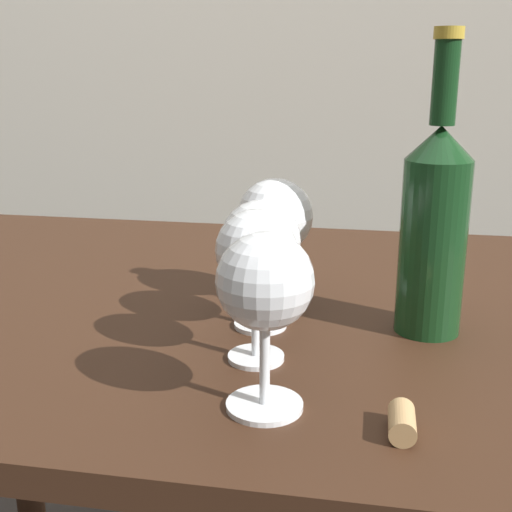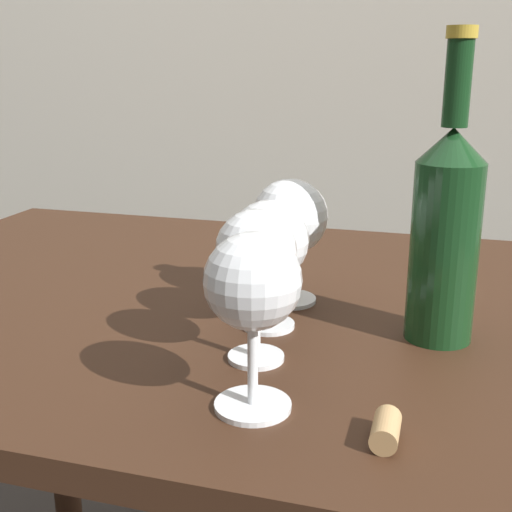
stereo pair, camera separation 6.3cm
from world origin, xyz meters
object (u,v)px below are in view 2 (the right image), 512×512
wine_glass_rose (269,243)px  wine_glass_pinot (290,219)px  cork (386,430)px  wine_bottle (446,229)px  wine_glass_port (256,254)px  wine_glass_amber (253,287)px

wine_glass_rose → wine_glass_pinot: (0.00, 0.09, 0.01)m
cork → wine_bottle: bearing=81.5°
cork → wine_glass_pinot: bearing=116.7°
wine_glass_port → wine_glass_rose: bearing=96.9°
wine_glass_amber → wine_glass_port: bearing=104.5°
cork → wine_glass_port: bearing=140.0°
wine_glass_amber → wine_glass_port: 0.10m
wine_glass_port → wine_bottle: bearing=31.8°
wine_glass_rose → cork: (0.15, -0.20, -0.09)m
wine_glass_rose → wine_bottle: wine_bottle is taller
wine_glass_amber → wine_glass_pinot: bearing=96.8°
wine_glass_amber → wine_glass_pinot: 0.27m
wine_glass_amber → wine_glass_rose: 0.18m
wine_glass_port → cork: bearing=-40.0°
wine_glass_port → wine_bottle: (0.17, 0.11, 0.01)m
wine_glass_rose → wine_bottle: size_ratio=0.45×
wine_glass_rose → wine_glass_pinot: size_ratio=0.94×
wine_glass_pinot → wine_bottle: (0.18, -0.07, 0.02)m
cork → wine_glass_rose: bearing=126.5°
wine_bottle → wine_glass_port: bearing=-148.2°
wine_glass_port → wine_glass_amber: bearing=-75.5°
wine_glass_amber → wine_glass_port: wine_glass_amber is taller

